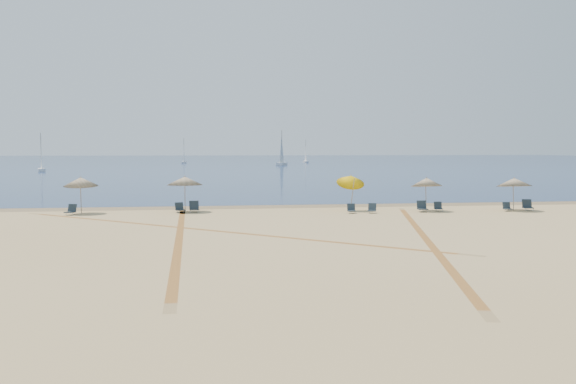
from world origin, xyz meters
The scene contains 22 objects.
ground centered at (0.00, 0.00, 0.00)m, with size 160.00×160.00×0.00m, color tan.
ocean centered at (0.00, 225.00, 0.01)m, with size 500.00×500.00×0.00m, color #0C2151.
wet_sand centered at (0.00, 24.00, 0.00)m, with size 500.00×500.00×0.00m, color olive.
umbrella_1 centered at (-13.25, 20.82, 2.03)m, with size 2.16×2.20×2.40m.
umbrella_2 centered at (-6.69, 21.07, 2.03)m, with size 2.35×2.35×2.37m.
umbrella_3 centered at (4.24, 20.08, 2.09)m, with size 1.87×1.95×2.75m.
umbrella_4 centered at (9.22, 19.30, 1.92)m, with size 2.08×2.13×2.30m.
umbrella_5 centered at (15.18, 18.82, 1.89)m, with size 2.35×2.38×2.26m.
chair_2 centered at (-13.71, 19.96, 0.30)m, with size 0.75×0.80×0.67m.
chair_3 centered at (-7.02, 20.49, 0.29)m, with size 0.73×0.78×0.65m.
chair_4 centered at (-6.10, 20.57, 0.32)m, with size 0.66×0.76×0.74m.
chair_5 centered at (3.89, 18.44, 0.27)m, with size 0.55×0.63×0.61m.
chair_6 centered at (5.24, 18.41, 0.28)m, with size 0.71×0.76×0.63m.
chair_7 centered at (8.69, 18.64, 0.32)m, with size 0.65×0.75×0.73m.
chair_8 centered at (9.94, 19.00, 0.27)m, with size 0.62×0.69×0.62m.
chair_9 centered at (14.45, 18.32, 0.26)m, with size 0.56×0.64×0.60m.
chair_10 centered at (16.02, 18.53, 0.33)m, with size 0.77×0.85×0.74m.
sailboat_0 centered at (-9.72, 171.50, 2.29)m, with size 1.40×5.11×7.58m.
sailboat_1 centered at (-34.86, 103.11, 2.18)m, with size 2.45×4.99×7.20m.
sailboat_2 centered at (28.02, 174.37, 2.16)m, with size 1.27×4.81×7.14m.
sailboat_3 centered at (16.08, 142.19, 2.76)m, with size 3.70×6.26×9.12m.
tire_tracks centered at (-2.65, 9.40, 0.00)m, with size 47.66×42.06×0.00m.
Camera 1 is at (-5.91, -20.67, 4.08)m, focal length 39.23 mm.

